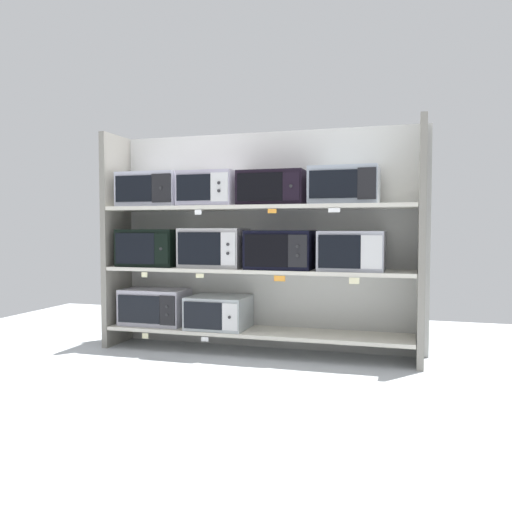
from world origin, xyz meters
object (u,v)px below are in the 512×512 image
microwave_3 (214,248)px  microwave_9 (344,186)px  microwave_4 (281,250)px  microwave_8 (273,188)px  microwave_0 (155,307)px  microwave_5 (352,251)px  microwave_1 (219,312)px  microwave_2 (152,248)px  microwave_6 (152,190)px  microwave_7 (211,189)px

microwave_3 → microwave_9: microwave_9 is taller
microwave_4 → microwave_8: microwave_8 is taller
microwave_0 → microwave_5: (1.69, -0.00, 0.51)m
microwave_1 → microwave_2: microwave_2 is taller
microwave_6 → microwave_8: microwave_6 is taller
microwave_1 → microwave_4: microwave_4 is taller
microwave_3 → microwave_9: 1.18m
microwave_4 → microwave_6: (-1.14, 0.00, 0.50)m
microwave_7 → microwave_8: (0.53, -0.00, -0.00)m
microwave_0 → microwave_5: bearing=-0.0°
microwave_5 → microwave_7: 1.26m
microwave_0 → microwave_2: bearing=-179.5°
microwave_2 → microwave_6: (0.01, 0.00, 0.50)m
microwave_3 → microwave_6: microwave_6 is taller
microwave_9 → microwave_6: bearing=-180.0°
microwave_1 → microwave_4: bearing=-0.0°
microwave_2 → microwave_4: size_ratio=0.98×
microwave_3 → microwave_6: (-0.56, 0.00, 0.49)m
microwave_0 → microwave_1: (0.59, -0.00, -0.02)m
microwave_2 → microwave_9: size_ratio=0.98×
microwave_1 → microwave_7: size_ratio=1.05×
microwave_4 → microwave_1: bearing=180.0°
microwave_1 → microwave_7: bearing=179.7°
microwave_7 → microwave_8: size_ratio=0.88×
microwave_2 → microwave_5: microwave_2 is taller
microwave_5 → microwave_8: bearing=180.0°
microwave_0 → microwave_9: bearing=0.0°
microwave_0 → microwave_6: bearing=179.4°
microwave_9 → microwave_8: bearing=-180.0°
microwave_2 → microwave_8: size_ratio=0.98×
microwave_0 → microwave_7: (0.53, 0.00, 1.00)m
microwave_5 → microwave_8: (-0.63, 0.00, 0.49)m
microwave_7 → microwave_1: bearing=-0.3°
microwave_3 → microwave_4: microwave_3 is taller
microwave_0 → microwave_1: size_ratio=1.15×
microwave_1 → microwave_6: 1.19m
microwave_5 → microwave_6: (-1.70, 0.00, 0.50)m
microwave_1 → microwave_9: size_ratio=0.93×
microwave_7 → microwave_2: bearing=-180.0°
microwave_2 → microwave_6: bearing=1.6°
microwave_2 → microwave_8: 1.19m
microwave_7 → microwave_9: microwave_9 is taller
microwave_0 → microwave_9: 1.91m
microwave_0 → microwave_5: 1.76m
microwave_3 → microwave_5: microwave_3 is taller
microwave_6 → microwave_1: bearing=-0.0°
microwave_5 → microwave_6: microwave_6 is taller
microwave_3 → microwave_5: 1.14m
microwave_0 → microwave_1: bearing=-0.0°
microwave_5 → microwave_6: size_ratio=0.92×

